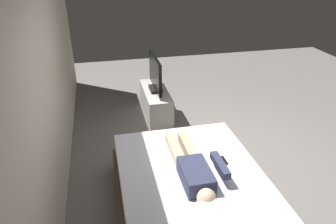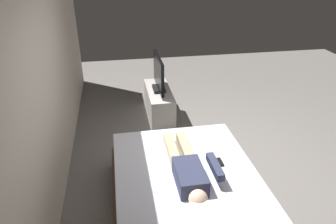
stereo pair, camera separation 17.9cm
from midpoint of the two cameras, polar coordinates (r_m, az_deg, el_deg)
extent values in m
plane|color=slate|center=(4.39, 9.80, -10.12)|extent=(10.00, 10.00, 0.00)
cube|color=beige|center=(3.92, -19.78, 7.22)|extent=(6.40, 0.10, 2.80)
cube|color=brown|center=(3.61, 4.96, -16.53)|extent=(2.10, 1.58, 0.30)
cube|color=white|center=(3.42, 5.14, -13.27)|extent=(2.02, 1.50, 0.24)
cube|color=#2D334C|center=(3.21, 5.60, -11.59)|extent=(0.48, 0.28, 0.18)
sphere|color=beige|center=(2.98, 7.30, -15.49)|extent=(0.18, 0.18, 0.18)
cube|color=tan|center=(3.67, 4.60, -6.66)|extent=(0.60, 0.11, 0.11)
cube|color=tan|center=(3.64, 2.13, -6.92)|extent=(0.60, 0.11, 0.11)
cube|color=#2D334C|center=(3.31, 10.11, -9.75)|extent=(0.40, 0.08, 0.08)
cube|color=black|center=(3.59, 10.93, -8.93)|extent=(0.15, 0.04, 0.02)
cube|color=#B7B2AD|center=(5.51, -0.71, 1.64)|extent=(1.10, 0.40, 0.50)
cube|color=black|center=(5.40, -0.73, 4.27)|extent=(0.32, 0.20, 0.05)
cube|color=black|center=(5.29, -0.75, 7.21)|extent=(0.88, 0.05, 0.54)
camera|label=1|loc=(0.09, -88.79, 0.63)|focal=33.51mm
camera|label=2|loc=(0.09, 91.21, -0.63)|focal=33.51mm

